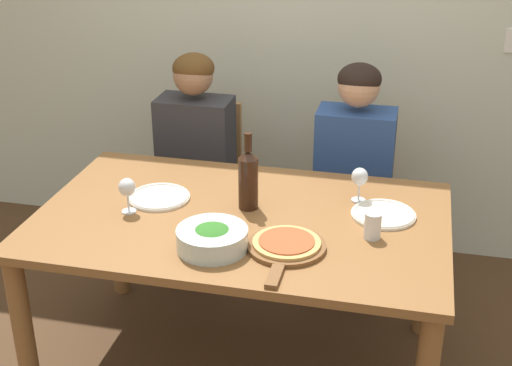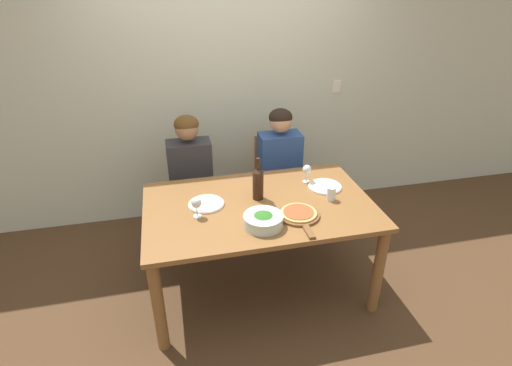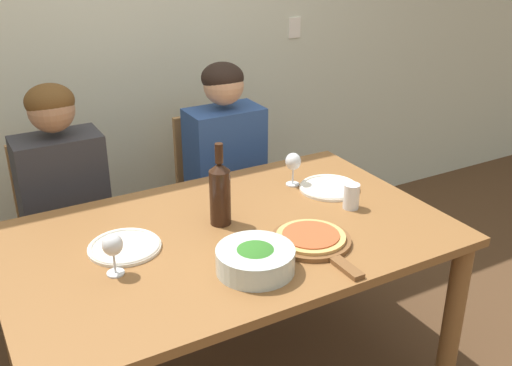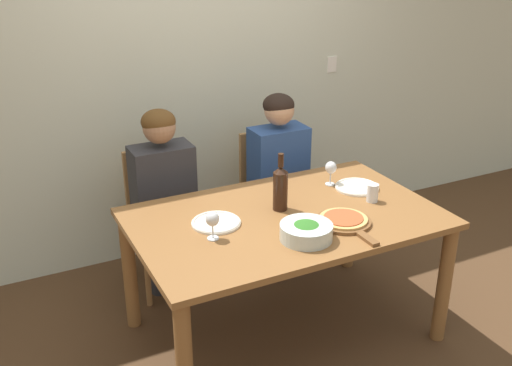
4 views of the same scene
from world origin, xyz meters
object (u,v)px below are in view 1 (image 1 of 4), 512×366
object	(u,v)px
pizza_on_board	(286,246)
water_tumbler	(373,225)
wine_glass_left	(127,189)
dinner_plate_left	(159,197)
chair_left	(203,181)
wine_glass_right	(360,178)
broccoli_bowl	(212,239)
wine_bottle	(248,178)
person_woman	(195,147)
dinner_plate_right	(383,214)
chair_right	(354,196)
person_man	(354,161)

from	to	relation	value
pizza_on_board	water_tumbler	bearing A→B (deg)	28.43
wine_glass_left	dinner_plate_left	bearing A→B (deg)	61.43
chair_left	wine_glass_right	size ratio (longest dim) A/B	5.99
broccoli_bowl	wine_glass_right	size ratio (longest dim) A/B	1.78
wine_bottle	wine_glass_left	bearing A→B (deg)	-161.99
broccoli_bowl	wine_glass_left	bearing A→B (deg)	153.36
chair_left	pizza_on_board	size ratio (longest dim) A/B	2.07
wine_glass_right	chair_left	bearing A→B (deg)	145.00
wine_glass_right	person_woman	bearing A→B (deg)	150.05
wine_glass_left	dinner_plate_right	bearing A→B (deg)	11.08
wine_bottle	water_tumbler	xyz separation A→B (m)	(0.52, -0.14, -0.08)
pizza_on_board	chair_left	bearing A→B (deg)	121.41
broccoli_bowl	water_tumbler	size ratio (longest dim) A/B	2.55
dinner_plate_left	wine_glass_right	distance (m)	0.85
chair_right	wine_glass_right	size ratio (longest dim) A/B	5.99
chair_right	dinner_plate_left	size ratio (longest dim) A/B	3.43
dinner_plate_left	dinner_plate_right	distance (m)	0.95
person_man	wine_bottle	distance (m)	0.79
person_woman	chair_left	bearing A→B (deg)	90.00
chair_right	wine_glass_right	distance (m)	0.74
dinner_plate_left	dinner_plate_right	xyz separation A→B (m)	(0.94, 0.06, 0.00)
person_woman	dinner_plate_left	distance (m)	0.69
water_tumbler	dinner_plate_right	bearing A→B (deg)	80.86
chair_left	broccoli_bowl	bearing A→B (deg)	-70.78
wine_glass_right	dinner_plate_left	bearing A→B (deg)	-168.05
wine_bottle	pizza_on_board	world-z (taller)	wine_bottle
chair_right	water_tumbler	distance (m)	1.00
pizza_on_board	water_tumbler	distance (m)	0.35
broccoli_bowl	dinner_plate_right	size ratio (longest dim) A/B	1.02
dinner_plate_left	wine_glass_right	xyz separation A→B (m)	(0.83, 0.18, 0.10)
person_man	dinner_plate_right	world-z (taller)	person_man
chair_right	person_man	distance (m)	0.27
chair_left	person_man	xyz separation A→B (m)	(0.82, -0.11, 0.24)
chair_right	broccoli_bowl	size ratio (longest dim) A/B	3.37
person_man	water_tumbler	world-z (taller)	person_man
person_woman	wine_bottle	world-z (taller)	person_woman
chair_right	wine_bottle	xyz separation A→B (m)	(-0.37, -0.79, 0.41)
pizza_on_board	water_tumbler	size ratio (longest dim) A/B	4.14
pizza_on_board	broccoli_bowl	bearing A→B (deg)	-168.41
dinner_plate_left	dinner_plate_right	world-z (taller)	same
pizza_on_board	wine_glass_left	xyz separation A→B (m)	(-0.69, 0.16, 0.09)
wine_bottle	water_tumbler	bearing A→B (deg)	-15.31
chair_left	wine_glass_left	distance (m)	1.02
chair_right	pizza_on_board	xyz separation A→B (m)	(-0.15, -1.10, 0.29)
wine_bottle	dinner_plate_right	bearing A→B (deg)	4.95
person_woman	water_tumbler	bearing A→B (deg)	-40.23
dinner_plate_left	dinner_plate_right	size ratio (longest dim) A/B	1.00
wine_glass_left	wine_glass_right	xyz separation A→B (m)	(0.91, 0.32, 0.00)
dinner_plate_right	wine_glass_left	distance (m)	1.05
person_man	dinner_plate_left	size ratio (longest dim) A/B	4.62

